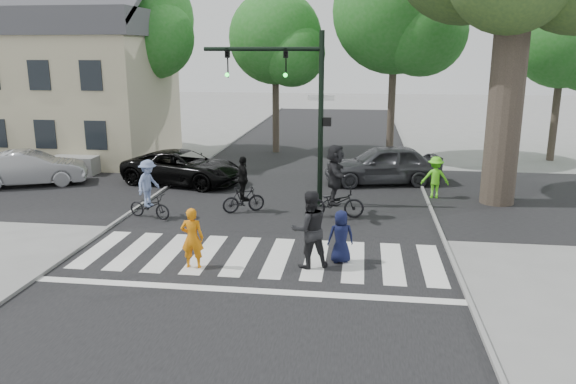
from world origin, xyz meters
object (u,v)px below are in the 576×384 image
(car_suv, at_px, (183,167))
(car_silver, at_px, (31,168))
(pedestrian_woman, at_px, (192,238))
(pedestrian_child, at_px, (341,237))
(traffic_signal, at_px, (296,95))
(car_grey, at_px, (383,164))
(cyclist_mid, at_px, (243,190))
(pedestrian_adult, at_px, (309,229))
(cyclist_left, at_px, (149,193))
(cyclist_right, at_px, (335,185))

(car_suv, height_order, car_silver, car_silver)
(pedestrian_woman, distance_m, pedestrian_child, 3.79)
(traffic_signal, distance_m, pedestrian_woman, 7.17)
(pedestrian_child, height_order, car_grey, car_grey)
(pedestrian_woman, distance_m, cyclist_mid, 5.11)
(cyclist_mid, relative_size, car_silver, 0.45)
(cyclist_mid, distance_m, car_grey, 6.86)
(pedestrian_woman, xyz_separation_m, pedestrian_adult, (2.91, 0.44, 0.21))
(pedestrian_adult, height_order, cyclist_left, pedestrian_adult)
(pedestrian_child, bearing_deg, pedestrian_adult, 15.24)
(traffic_signal, xyz_separation_m, car_silver, (-11.06, 1.64, -3.20))
(pedestrian_child, bearing_deg, cyclist_mid, -64.14)
(car_grey, bearing_deg, pedestrian_woman, -39.13)
(traffic_signal, distance_m, car_suv, 6.52)
(pedestrian_adult, xyz_separation_m, cyclist_left, (-5.59, 3.57, -0.16))
(pedestrian_child, distance_m, cyclist_right, 4.05)
(pedestrian_woman, bearing_deg, cyclist_mid, -97.14)
(cyclist_right, xyz_separation_m, car_grey, (1.70, 5.13, -0.28))
(cyclist_right, height_order, car_silver, cyclist_right)
(cyclist_left, xyz_separation_m, car_silver, (-6.49, 3.80, -0.14))
(traffic_signal, height_order, cyclist_right, traffic_signal)
(cyclist_right, bearing_deg, cyclist_mid, 175.81)
(cyclist_mid, bearing_deg, cyclist_right, -4.19)
(cyclist_mid, relative_size, cyclist_right, 0.79)
(cyclist_left, distance_m, cyclist_mid, 3.11)
(car_silver, bearing_deg, cyclist_mid, -129.16)
(pedestrian_child, xyz_separation_m, cyclist_right, (-0.37, 4.02, 0.39))
(pedestrian_adult, xyz_separation_m, cyclist_mid, (-2.69, 4.67, -0.21))
(car_suv, distance_m, car_grey, 8.21)
(traffic_signal, height_order, car_grey, traffic_signal)
(traffic_signal, xyz_separation_m, pedestrian_child, (1.80, -5.30, -3.21))
(traffic_signal, distance_m, cyclist_mid, 3.68)
(pedestrian_child, relative_size, cyclist_mid, 0.72)
(cyclist_left, bearing_deg, car_silver, 149.66)
(cyclist_left, relative_size, cyclist_right, 0.80)
(cyclist_mid, distance_m, car_silver, 9.78)
(traffic_signal, bearing_deg, pedestrian_child, -71.23)
(car_silver, bearing_deg, pedestrian_adult, -144.50)
(pedestrian_child, relative_size, car_suv, 0.28)
(traffic_signal, height_order, pedestrian_woman, traffic_signal)
(pedestrian_woman, bearing_deg, cyclist_left, -60.87)
(cyclist_mid, height_order, car_grey, cyclist_mid)
(traffic_signal, bearing_deg, cyclist_mid, -147.44)
(cyclist_right, xyz_separation_m, car_suv, (-6.43, 3.99, -0.39))
(cyclist_right, bearing_deg, car_silver, 166.81)
(cyclist_mid, bearing_deg, car_grey, 45.58)
(pedestrian_adult, distance_m, car_suv, 10.36)
(pedestrian_woman, height_order, car_silver, pedestrian_woman)
(cyclist_mid, bearing_deg, cyclist_left, -159.30)
(car_suv, bearing_deg, cyclist_mid, -126.18)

